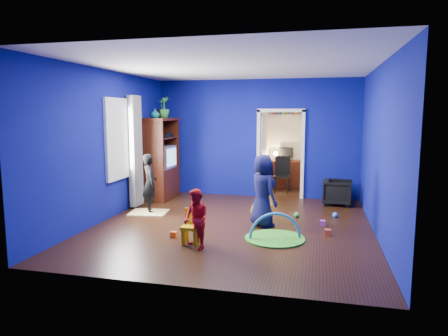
% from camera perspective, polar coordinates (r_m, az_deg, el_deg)
% --- Properties ---
extents(floor, '(5.00, 5.50, 0.01)m').
position_cam_1_polar(floor, '(7.51, 1.29, -8.15)').
color(floor, black).
rests_on(floor, ground).
extents(ceiling, '(5.00, 5.50, 0.01)m').
position_cam_1_polar(ceiling, '(7.28, 1.36, 14.39)').
color(ceiling, white).
rests_on(ceiling, wall_back).
extents(wall_back, '(5.00, 0.02, 2.90)m').
position_cam_1_polar(wall_back, '(9.95, 4.64, 4.22)').
color(wall_back, navy).
rests_on(wall_back, floor).
extents(wall_front, '(5.00, 0.02, 2.90)m').
position_cam_1_polar(wall_front, '(4.61, -5.82, 0.14)').
color(wall_front, navy).
rests_on(wall_front, floor).
extents(wall_left, '(0.02, 5.50, 2.90)m').
position_cam_1_polar(wall_left, '(8.15, -16.16, 3.16)').
color(wall_left, navy).
rests_on(wall_left, floor).
extents(wall_right, '(0.02, 5.50, 2.90)m').
position_cam_1_polar(wall_right, '(7.16, 21.30, 2.35)').
color(wall_right, navy).
rests_on(wall_right, floor).
extents(alcove, '(1.00, 1.75, 2.50)m').
position_cam_1_polar(alcove, '(10.76, 8.50, 3.35)').
color(alcove, silver).
rests_on(alcove, floor).
extents(armchair, '(0.68, 0.66, 0.57)m').
position_cam_1_polar(armchair, '(9.45, 15.91, -3.36)').
color(armchair, black).
rests_on(armchair, floor).
extents(child_black, '(0.50, 0.54, 1.24)m').
position_cam_1_polar(child_black, '(8.48, -10.55, -2.16)').
color(child_black, black).
rests_on(child_black, floor).
extents(child_navy, '(0.74, 0.77, 1.33)m').
position_cam_1_polar(child_navy, '(7.34, 5.58, -3.25)').
color(child_navy, '#0F1538').
rests_on(child_navy, floor).
extents(toddler_red, '(0.57, 0.56, 0.92)m').
position_cam_1_polar(toddler_red, '(6.15, -4.02, -7.31)').
color(toddler_red, red).
rests_on(toddler_red, floor).
extents(vase, '(0.27, 0.27, 0.22)m').
position_cam_1_polar(vase, '(9.47, -9.81, 7.70)').
color(vase, '#0D5468').
rests_on(vase, tv_armoire).
extents(potted_plant, '(0.37, 0.37, 0.51)m').
position_cam_1_polar(potted_plant, '(9.96, -8.64, 8.57)').
color(potted_plant, green).
rests_on(potted_plant, tv_armoire).
extents(tv_armoire, '(0.58, 1.14, 1.96)m').
position_cam_1_polar(tv_armoire, '(9.81, -8.98, 1.34)').
color(tv_armoire, '#3C150A').
rests_on(tv_armoire, floor).
extents(crt_tv, '(0.46, 0.70, 0.54)m').
position_cam_1_polar(crt_tv, '(9.79, -8.76, 1.57)').
color(crt_tv, silver).
rests_on(crt_tv, tv_armoire).
extents(yellow_blanket, '(0.82, 0.69, 0.03)m').
position_cam_1_polar(yellow_blanket, '(8.51, -10.73, -6.28)').
color(yellow_blanket, '#F2E07A').
rests_on(yellow_blanket, floor).
extents(hopper_ball, '(0.42, 0.42, 0.42)m').
position_cam_1_polar(hopper_ball, '(7.69, 5.42, -6.20)').
color(hopper_ball, yellow).
rests_on(hopper_ball, floor).
extents(kid_chair, '(0.28, 0.28, 0.50)m').
position_cam_1_polar(kid_chair, '(6.44, -4.75, -8.59)').
color(kid_chair, yellow).
rests_on(kid_chair, floor).
extents(play_mat, '(0.99, 0.99, 0.03)m').
position_cam_1_polar(play_mat, '(6.75, 7.28, -9.94)').
color(play_mat, green).
rests_on(play_mat, floor).
extents(toy_arch, '(0.85, 0.31, 0.88)m').
position_cam_1_polar(toy_arch, '(6.75, 7.28, -9.88)').
color(toy_arch, '#3F8CD8').
rests_on(toy_arch, floor).
extents(window_left, '(0.03, 0.95, 1.55)m').
position_cam_1_polar(window_left, '(8.44, -14.93, 4.03)').
color(window_left, white).
rests_on(window_left, wall_left).
extents(curtain, '(0.14, 0.42, 2.40)m').
position_cam_1_polar(curtain, '(8.90, -12.54, 2.35)').
color(curtain, slate).
rests_on(curtain, floor).
extents(doorway, '(1.16, 0.10, 2.10)m').
position_cam_1_polar(doorway, '(9.91, 8.05, 1.83)').
color(doorway, white).
rests_on(doorway, floor).
extents(study_desk, '(0.88, 0.44, 0.75)m').
position_cam_1_polar(study_desk, '(11.49, 8.69, -0.77)').
color(study_desk, '#3D140A').
rests_on(study_desk, floor).
extents(desk_monitor, '(0.40, 0.05, 0.32)m').
position_cam_1_polar(desk_monitor, '(11.54, 8.80, 2.14)').
color(desk_monitor, black).
rests_on(desk_monitor, study_desk).
extents(desk_lamp, '(0.14, 0.14, 0.14)m').
position_cam_1_polar(desk_lamp, '(11.51, 7.38, 2.05)').
color(desk_lamp, '#FFD88C').
rests_on(desk_lamp, study_desk).
extents(folding_chair, '(0.40, 0.40, 0.92)m').
position_cam_1_polar(folding_chair, '(10.53, 8.27, -1.07)').
color(folding_chair, black).
rests_on(folding_chair, floor).
extents(book_shelf, '(0.88, 0.24, 0.04)m').
position_cam_1_polar(book_shelf, '(11.47, 8.90, 7.46)').
color(book_shelf, white).
rests_on(book_shelf, study_desk).
extents(toy_0, '(0.10, 0.08, 0.10)m').
position_cam_1_polar(toy_0, '(7.12, 14.63, -8.88)').
color(toy_0, '#E95026').
rests_on(toy_0, floor).
extents(toy_1, '(0.11, 0.11, 0.11)m').
position_cam_1_polar(toy_1, '(8.32, 15.60, -6.47)').
color(toy_1, blue).
rests_on(toy_1, floor).
extents(toy_2, '(0.10, 0.08, 0.10)m').
position_cam_1_polar(toy_2, '(6.83, -7.20, -9.41)').
color(toy_2, '#FA5B0D').
rests_on(toy_2, floor).
extents(toy_3, '(0.11, 0.11, 0.11)m').
position_cam_1_polar(toy_3, '(8.17, 10.36, -6.57)').
color(toy_3, green).
rests_on(toy_3, floor).
extents(toy_4, '(0.10, 0.08, 0.10)m').
position_cam_1_polar(toy_4, '(7.68, 13.91, -7.64)').
color(toy_4, '#C84BBE').
rests_on(toy_4, floor).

